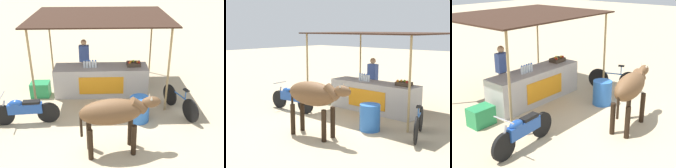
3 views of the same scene
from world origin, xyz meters
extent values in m
plane|color=tan|center=(0.00, 0.00, 0.00)|extent=(60.00, 60.00, 0.00)
cube|color=#B2ADA8|center=(0.00, 2.20, 0.48)|extent=(3.00, 0.80, 0.96)
cube|color=orange|center=(0.00, 1.79, 0.48)|extent=(1.40, 0.02, 0.58)
cube|color=#382319|center=(0.00, 2.50, 2.51)|extent=(4.20, 3.20, 0.04)
cylinder|color=#997F51|center=(-1.89, 1.06, 1.25)|extent=(0.06, 0.06, 2.51)
cylinder|color=#997F51|center=(1.89, 1.06, 1.25)|extent=(0.06, 0.06, 2.51)
cylinder|color=#997F51|center=(1.89, 3.94, 1.25)|extent=(0.06, 0.06, 2.51)
cylinder|color=silver|center=(-0.53, 2.15, 1.07)|extent=(0.07, 0.07, 0.22)
cylinder|color=blue|center=(-0.53, 2.15, 1.19)|extent=(0.04, 0.04, 0.03)
cylinder|color=silver|center=(-0.44, 2.15, 1.07)|extent=(0.07, 0.07, 0.22)
cylinder|color=blue|center=(-0.44, 2.15, 1.19)|extent=(0.04, 0.04, 0.03)
cylinder|color=silver|center=(-0.35, 2.15, 1.07)|extent=(0.07, 0.07, 0.22)
cylinder|color=blue|center=(-0.35, 2.15, 1.19)|extent=(0.04, 0.04, 0.03)
cylinder|color=silver|center=(-0.26, 2.15, 1.07)|extent=(0.07, 0.07, 0.22)
cylinder|color=blue|center=(-0.26, 2.15, 1.19)|extent=(0.04, 0.04, 0.03)
cylinder|color=silver|center=(-0.17, 2.15, 1.07)|extent=(0.07, 0.07, 0.22)
cylinder|color=blue|center=(-0.17, 2.15, 1.19)|extent=(0.04, 0.04, 0.03)
cube|color=#3F3326|center=(1.05, 2.25, 1.02)|extent=(0.44, 0.32, 0.12)
sphere|color=orange|center=(0.91, 2.15, 1.11)|extent=(0.08, 0.08, 0.08)
sphere|color=orange|center=(1.17, 2.21, 1.11)|extent=(0.08, 0.08, 0.08)
sphere|color=#B21E19|center=(0.89, 2.15, 1.11)|extent=(0.08, 0.08, 0.08)
sphere|color=#8CB22D|center=(1.20, 2.20, 1.11)|extent=(0.08, 0.08, 0.08)
sphere|color=orange|center=(0.96, 2.25, 1.11)|extent=(0.08, 0.08, 0.08)
sphere|color=#8CB22D|center=(1.05, 2.29, 1.11)|extent=(0.08, 0.08, 0.08)
sphere|color=#B21E19|center=(1.21, 2.16, 1.11)|extent=(0.08, 0.08, 0.08)
cylinder|color=#383842|center=(-0.58, 2.95, 0.44)|extent=(0.22, 0.22, 0.88)
cube|color=#3F59A5|center=(-0.58, 2.95, 1.16)|extent=(0.34, 0.20, 0.56)
sphere|color=tan|center=(-0.58, 2.95, 1.55)|extent=(0.20, 0.20, 0.20)
cube|color=#268C4C|center=(-1.99, 2.10, 0.24)|extent=(0.60, 0.44, 0.48)
cylinder|color=blue|center=(1.05, 0.54, 0.35)|extent=(0.54, 0.54, 0.71)
ellipsoid|color=brown|center=(0.23, -0.75, 1.08)|extent=(1.46, 0.70, 0.60)
cylinder|color=black|center=(0.69, -0.51, 0.39)|extent=(0.12, 0.12, 0.78)
cylinder|color=black|center=(0.74, -0.87, 0.39)|extent=(0.12, 0.12, 0.78)
cylinder|color=black|center=(-0.28, -0.64, 0.39)|extent=(0.12, 0.12, 0.78)
cylinder|color=black|center=(-0.24, -1.00, 0.39)|extent=(0.12, 0.12, 0.78)
cylinder|color=brown|center=(0.82, -0.68, 1.19)|extent=(0.48, 0.30, 0.41)
ellipsoid|color=brown|center=(1.11, -0.64, 1.25)|extent=(0.46, 0.27, 0.26)
cone|color=beige|center=(1.08, -0.57, 1.39)|extent=(0.05, 0.05, 0.10)
cone|color=beige|center=(1.10, -0.71, 1.39)|extent=(0.05, 0.05, 0.10)
cylinder|color=black|center=(-0.43, -0.84, 0.81)|extent=(0.06, 0.06, 0.60)
cylinder|color=black|center=(-2.63, 0.44, 0.30)|extent=(0.60, 0.12, 0.60)
cylinder|color=black|center=(-1.44, 0.53, 0.30)|extent=(0.60, 0.12, 0.60)
cube|color=#1E4799|center=(-2.04, 0.49, 0.48)|extent=(0.91, 0.25, 0.28)
ellipsoid|color=#1E4799|center=(-2.26, 0.47, 0.64)|extent=(0.37, 0.23, 0.20)
cube|color=black|center=(-1.86, 0.50, 0.64)|extent=(0.45, 0.21, 0.10)
cylinder|color=#99999E|center=(-2.58, 0.44, 0.88)|extent=(0.07, 0.55, 0.03)
cylinder|color=#99999E|center=(-2.61, 0.44, 0.50)|extent=(0.21, 0.06, 0.49)
cylinder|color=black|center=(2.09, 1.38, 0.33)|extent=(0.27, 0.63, 0.66)
cylinder|color=black|center=(2.44, 0.44, 0.33)|extent=(0.27, 0.63, 0.66)
cylinder|color=#2659A5|center=(2.27, 0.91, 0.55)|extent=(0.33, 0.81, 0.04)
cylinder|color=#2659A5|center=(2.34, 0.70, 0.67)|extent=(0.03, 0.03, 0.28)
cube|color=black|center=(2.34, 0.70, 0.83)|extent=(0.16, 0.20, 0.04)
camera|label=1|loc=(0.07, -5.63, 4.10)|focal=42.00mm
camera|label=2|loc=(5.67, -5.94, 2.66)|focal=50.00mm
camera|label=3|loc=(-6.01, -4.01, 3.59)|focal=50.00mm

